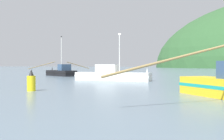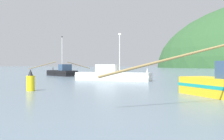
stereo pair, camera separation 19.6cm
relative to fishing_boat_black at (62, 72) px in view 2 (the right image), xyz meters
name	(u,v)px [view 2 (the right image)]	position (x,y,z in m)	size (l,w,h in m)	color
fishing_boat_black	(62,72)	(0.00, 0.00, 0.00)	(8.13, 9.39, 7.10)	black
fishing_boat_white	(112,75)	(11.38, -12.75, 0.03)	(10.16, 4.03, 5.94)	white
channel_buoy	(31,82)	(7.81, -27.71, 0.03)	(0.64, 0.64, 1.66)	yellow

